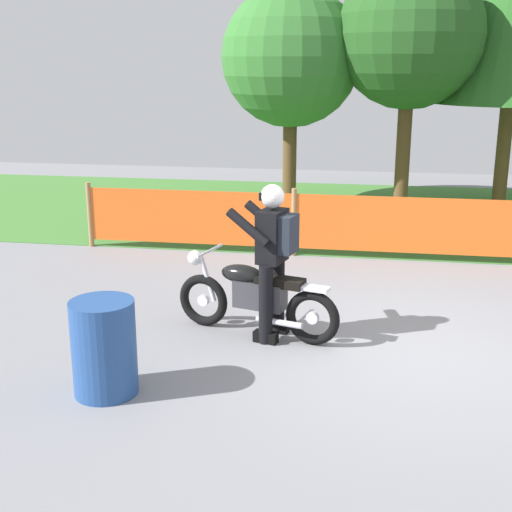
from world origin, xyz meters
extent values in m
cube|color=gray|center=(0.00, 0.00, -0.01)|extent=(24.00, 24.00, 0.02)
cube|color=#427A33|center=(0.00, 6.63, 0.01)|extent=(24.00, 6.48, 0.01)
cylinder|color=#997547|center=(-4.95, 3.39, 0.53)|extent=(0.08, 0.08, 1.05)
cylinder|color=#997547|center=(-1.65, 3.39, 0.53)|extent=(0.08, 0.08, 1.05)
cube|color=orange|center=(-3.30, 3.39, 0.54)|extent=(3.22, 0.02, 0.85)
cube|color=orange|center=(0.00, 3.39, 0.54)|extent=(3.22, 0.02, 0.85)
cylinder|color=brown|center=(-2.17, 7.17, 1.01)|extent=(0.28, 0.28, 2.02)
sphere|color=#33702D|center=(-2.17, 7.17, 2.98)|extent=(2.75, 2.75, 2.75)
cylinder|color=brown|center=(0.09, 7.00, 1.20)|extent=(0.28, 0.28, 2.41)
sphere|color=#23511E|center=(0.09, 7.00, 3.38)|extent=(2.79, 2.79, 2.79)
cylinder|color=brown|center=(2.12, 7.80, 1.05)|extent=(0.28, 0.28, 2.10)
torus|color=black|center=(-2.33, 0.32, 0.30)|extent=(0.61, 0.26, 0.60)
cylinder|color=silver|center=(-2.33, 0.32, 0.30)|extent=(0.14, 0.09, 0.13)
torus|color=black|center=(-1.06, -0.03, 0.30)|extent=(0.61, 0.26, 0.60)
cylinder|color=silver|center=(-1.06, -0.03, 0.30)|extent=(0.14, 0.09, 0.13)
cube|color=#38383D|center=(-1.65, 0.13, 0.47)|extent=(0.60, 0.37, 0.30)
ellipsoid|color=black|center=(-1.86, 0.19, 0.68)|extent=(0.53, 0.35, 0.21)
cube|color=black|center=(-1.42, 0.07, 0.65)|extent=(0.56, 0.34, 0.09)
cube|color=silver|center=(-1.06, -0.03, 0.63)|extent=(0.37, 0.23, 0.04)
cylinder|color=silver|center=(-2.28, 0.30, 0.57)|extent=(0.22, 0.11, 0.53)
sphere|color=white|center=(-2.42, 0.34, 0.79)|extent=(0.21, 0.21, 0.17)
cylinder|color=silver|center=(-2.24, 0.29, 0.89)|extent=(0.18, 0.55, 0.03)
cylinder|color=silver|center=(-1.41, -0.07, 0.24)|extent=(0.52, 0.20, 0.07)
cylinder|color=black|center=(-1.56, -0.06, 0.43)|extent=(0.18, 0.18, 0.86)
cube|color=black|center=(-1.56, -0.06, 0.06)|extent=(0.28, 0.17, 0.12)
cylinder|color=black|center=(-1.47, 0.25, 0.43)|extent=(0.18, 0.18, 0.86)
cube|color=black|center=(-1.47, 0.25, 0.06)|extent=(0.28, 0.17, 0.12)
cube|color=black|center=(-1.52, 0.10, 1.14)|extent=(0.33, 0.41, 0.56)
cylinder|color=black|center=(-1.75, -0.07, 1.26)|extent=(0.49, 0.22, 0.38)
cylinder|color=black|center=(-1.63, 0.35, 1.26)|extent=(0.49, 0.22, 0.38)
sphere|color=white|center=(-1.52, 0.10, 1.56)|extent=(0.31, 0.31, 0.25)
cube|color=black|center=(-1.61, 0.12, 1.56)|extent=(0.08, 0.18, 0.08)
cube|color=#1E232D|center=(-1.35, 0.05, 1.18)|extent=(0.23, 0.31, 0.40)
cylinder|color=navy|center=(-2.81, -1.44, 0.44)|extent=(0.58, 0.58, 0.88)
camera|label=1|loc=(-0.53, -6.83, 2.92)|focal=48.27mm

